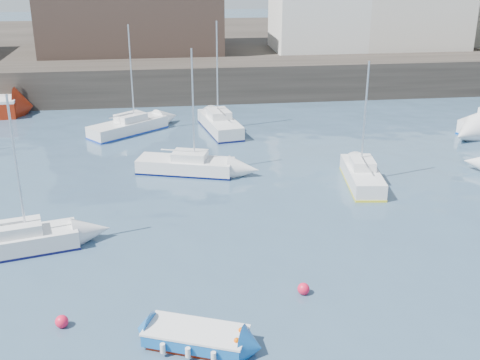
{
  "coord_description": "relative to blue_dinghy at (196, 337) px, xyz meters",
  "views": [
    {
      "loc": [
        -3.41,
        -14.67,
        12.02
      ],
      "look_at": [
        0.0,
        12.0,
        1.5
      ],
      "focal_mm": 45.0,
      "sensor_mm": 36.0,
      "label": 1
    }
  ],
  "objects": [
    {
      "name": "buoy_near",
      "position": [
        -4.43,
        1.62,
        -0.35
      ],
      "size": [
        0.45,
        0.45,
        0.45
      ],
      "primitive_type": "sphere",
      "color": "#FF173F",
      "rests_on": "ground"
    },
    {
      "name": "quay_wall",
      "position": [
        2.77,
        33.56,
        1.15
      ],
      "size": [
        90.0,
        5.0,
        3.0
      ],
      "primitive_type": "cube",
      "color": "#28231E",
      "rests_on": "ground"
    },
    {
      "name": "sailboat_a",
      "position": [
        -7.11,
        7.31,
        0.12
      ],
      "size": [
        5.41,
        2.87,
        6.71
      ],
      "color": "white",
      "rests_on": "ground"
    },
    {
      "name": "buoy_far",
      "position": [
        1.3,
        15.72,
        -0.35
      ],
      "size": [
        0.44,
        0.44,
        0.44
      ],
      "primitive_type": "sphere",
      "color": "#FF173F",
      "rests_on": "ground"
    },
    {
      "name": "sailboat_f",
      "position": [
        3.06,
        23.82,
        0.17
      ],
      "size": [
        2.78,
        5.92,
        7.4
      ],
      "color": "white",
      "rests_on": "ground"
    },
    {
      "name": "sailboat_h",
      "position": [
        -3.2,
        24.15,
        0.12
      ],
      "size": [
        5.53,
        4.91,
        7.24
      ],
      "color": "white",
      "rests_on": "ground"
    },
    {
      "name": "warehouse",
      "position": [
        -3.23,
        41.56,
        6.27
      ],
      "size": [
        16.4,
        10.4,
        7.6
      ],
      "color": "#3D2D26",
      "rests_on": "land_strip"
    },
    {
      "name": "land_strip",
      "position": [
        2.77,
        51.56,
        1.05
      ],
      "size": [
        90.0,
        32.0,
        2.8
      ],
      "primitive_type": "cube",
      "color": "#28231E",
      "rests_on": "ground"
    },
    {
      "name": "sailboat_b",
      "position": [
        0.38,
        15.91,
        0.11
      ],
      "size": [
        5.71,
        3.26,
        7.0
      ],
      "color": "white",
      "rests_on": "ground"
    },
    {
      "name": "buoy_mid",
      "position": [
        4.12,
        2.6,
        -0.35
      ],
      "size": [
        0.45,
        0.45,
        0.45
      ],
      "primitive_type": "sphere",
      "color": "#FF173F",
      "rests_on": "ground"
    },
    {
      "name": "bldg_east_d",
      "position": [
        13.77,
        40.06,
        7.02
      ],
      "size": [
        11.14,
        11.14,
        8.95
      ],
      "color": "white",
      "rests_on": "land_strip"
    },
    {
      "name": "blue_dinghy",
      "position": [
        0.0,
        0.0,
        0.0
      ],
      "size": [
        3.57,
        2.53,
        0.62
      ],
      "color": "maroon",
      "rests_on": "ground"
    },
    {
      "name": "sailboat_c",
      "position": [
        9.69,
        12.93,
        0.15
      ],
      "size": [
        2.18,
        5.13,
        6.55
      ],
      "color": "white",
      "rests_on": "ground"
    }
  ]
}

